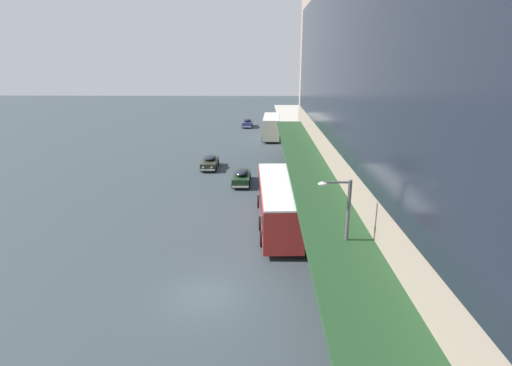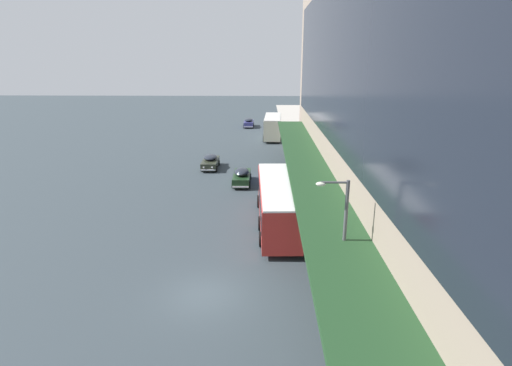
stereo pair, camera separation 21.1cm
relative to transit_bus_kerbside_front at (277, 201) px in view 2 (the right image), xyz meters
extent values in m
plane|color=#343E44|center=(-3.97, -9.27, -1.86)|extent=(240.00, 240.00, 0.00)
cube|color=#B2AA9F|center=(7.03, -9.27, -1.79)|extent=(10.00, 180.00, 0.15)
cube|color=gray|center=(7.03, -9.27, 8.78)|extent=(6.00, 80.00, 21.28)
cube|color=black|center=(3.98, -9.27, 9.84)|extent=(0.10, 73.60, 11.92)
cube|color=#1D3E20|center=(2.43, -9.27, 1.73)|extent=(3.20, 72.00, 0.24)
cube|color=#AD2925|center=(0.00, 0.00, -0.12)|extent=(2.91, 11.23, 2.79)
cube|color=black|center=(0.00, 0.00, 0.22)|extent=(2.92, 10.34, 1.23)
cube|color=silver|center=(0.00, 0.00, 1.33)|extent=(2.81, 11.23, 0.12)
cube|color=black|center=(-0.20, 5.61, 1.03)|extent=(1.26, 0.11, 0.36)
cylinder|color=black|center=(-1.39, 3.74, -1.36)|extent=(0.29, 1.01, 1.00)
cylinder|color=black|center=(1.12, 3.83, -1.36)|extent=(0.29, 1.01, 1.00)
cylinder|color=black|center=(-1.13, -3.50, -1.36)|extent=(0.29, 1.01, 1.00)
cylinder|color=black|center=(1.38, -3.41, -1.36)|extent=(0.29, 1.01, 1.00)
cylinder|color=black|center=(-1.22, -0.88, -1.36)|extent=(0.29, 1.01, 1.00)
cylinder|color=black|center=(1.28, -0.79, -1.36)|extent=(0.29, 1.01, 1.00)
cube|color=beige|center=(0.26, 34.20, -0.04)|extent=(2.82, 9.69, 2.93)
cube|color=black|center=(0.26, 34.20, 0.31)|extent=(2.83, 8.92, 1.29)
cube|color=silver|center=(0.26, 34.20, 1.47)|extent=(2.72, 9.69, 0.12)
cube|color=black|center=(0.44, 39.04, 1.17)|extent=(1.23, 0.11, 0.36)
cylinder|color=black|center=(-0.85, 37.51, -1.36)|extent=(0.29, 1.01, 1.00)
cylinder|color=black|center=(1.61, 37.42, -1.36)|extent=(0.29, 1.01, 1.00)
cylinder|color=black|center=(-1.08, 31.27, -1.36)|extent=(0.29, 1.01, 1.00)
cylinder|color=black|center=(1.38, 31.18, -1.36)|extent=(0.29, 1.01, 1.00)
cube|color=#1B371D|center=(-3.16, 10.24, -1.25)|extent=(1.61, 4.39, 0.79)
ellipsoid|color=#1E232D|center=(-3.16, 10.02, -0.58)|extent=(1.41, 2.42, 0.60)
cube|color=silver|center=(-3.15, 12.49, -1.49)|extent=(1.52, 0.12, 0.14)
cube|color=silver|center=(-3.16, 7.99, -1.49)|extent=(1.52, 0.12, 0.14)
sphere|color=silver|center=(-3.60, 12.46, -1.20)|extent=(0.18, 0.18, 0.18)
sphere|color=silver|center=(-2.71, 12.46, -1.20)|extent=(0.18, 0.18, 0.18)
cylinder|color=black|center=(-3.96, 11.60, -1.54)|extent=(0.14, 0.64, 0.64)
cylinder|color=black|center=(-2.35, 11.60, -1.54)|extent=(0.14, 0.64, 0.64)
cylinder|color=black|center=(-3.96, 8.88, -1.54)|extent=(0.14, 0.64, 0.64)
cylinder|color=black|center=(-2.35, 8.88, -1.54)|extent=(0.14, 0.64, 0.64)
cube|color=navy|center=(-3.88, 45.05, -1.23)|extent=(1.66, 4.47, 0.83)
ellipsoid|color=#1E232D|center=(-3.88, 44.83, -0.55)|extent=(1.46, 2.46, 0.57)
cube|color=silver|center=(-3.88, 47.34, -1.49)|extent=(1.58, 0.12, 0.14)
cube|color=silver|center=(-3.88, 42.77, -1.49)|extent=(1.58, 0.12, 0.14)
sphere|color=silver|center=(-4.34, 47.31, -1.18)|extent=(0.18, 0.18, 0.18)
sphere|color=silver|center=(-3.42, 47.31, -1.18)|extent=(0.18, 0.18, 0.18)
cylinder|color=black|center=(-4.71, 46.44, -1.54)|extent=(0.14, 0.64, 0.64)
cylinder|color=black|center=(-3.05, 46.44, -1.54)|extent=(0.14, 0.64, 0.64)
cylinder|color=black|center=(-4.71, 43.67, -1.54)|extent=(0.14, 0.64, 0.64)
cylinder|color=black|center=(-3.05, 43.67, -1.54)|extent=(0.14, 0.64, 0.64)
cube|color=navy|center=(-0.32, 11.57, -1.23)|extent=(1.92, 4.71, 0.82)
ellipsoid|color=#1E232D|center=(-0.31, 11.34, -0.58)|extent=(1.64, 2.61, 0.55)
cube|color=silver|center=(-0.39, 13.95, -1.49)|extent=(1.68, 0.17, 0.14)
cube|color=silver|center=(-0.24, 9.19, -1.49)|extent=(1.68, 0.17, 0.14)
sphere|color=silver|center=(-0.88, 13.90, -1.18)|extent=(0.18, 0.18, 0.18)
sphere|color=silver|center=(0.09, 13.93, -1.18)|extent=(0.18, 0.18, 0.18)
cylinder|color=black|center=(-1.25, 12.99, -1.54)|extent=(0.16, 0.64, 0.64)
cylinder|color=black|center=(0.52, 13.04, -1.54)|extent=(0.16, 0.64, 0.64)
cylinder|color=black|center=(-1.15, 10.10, -1.54)|extent=(0.16, 0.64, 0.64)
cylinder|color=black|center=(0.61, 10.16, -1.54)|extent=(0.16, 0.64, 0.64)
cube|color=#2A2F22|center=(-7.01, 16.02, -1.27)|extent=(1.71, 4.23, 0.75)
ellipsoid|color=#1E232D|center=(-7.02, 16.23, -0.65)|extent=(1.49, 2.33, 0.53)
cube|color=silver|center=(-6.98, 13.87, -1.49)|extent=(1.57, 0.14, 0.14)
cube|color=silver|center=(-7.04, 18.18, -1.49)|extent=(1.57, 0.14, 0.14)
sphere|color=silver|center=(-6.53, 13.91, -1.22)|extent=(0.18, 0.18, 0.18)
sphere|color=silver|center=(-7.44, 13.89, -1.22)|extent=(0.18, 0.18, 0.18)
cylinder|color=black|center=(-6.17, 14.73, -1.54)|extent=(0.15, 0.64, 0.64)
cylinder|color=black|center=(-7.82, 14.71, -1.54)|extent=(0.15, 0.64, 0.64)
cylinder|color=black|center=(-6.21, 17.34, -1.54)|extent=(0.15, 0.64, 0.64)
cylinder|color=black|center=(-7.86, 17.32, -1.54)|extent=(0.15, 0.64, 0.64)
cylinder|color=#292845|center=(4.01, -0.27, -1.29)|extent=(0.16, 0.16, 0.85)
cylinder|color=#292845|center=(3.94, -0.42, -1.29)|extent=(0.16, 0.16, 0.85)
cube|color=#292845|center=(3.97, -0.35, -0.51)|extent=(0.39, 0.46, 0.70)
cylinder|color=#292845|center=(4.08, -0.11, -0.48)|extent=(0.10, 0.10, 0.63)
cylinder|color=#292845|center=(3.87, -0.58, -0.48)|extent=(0.10, 0.10, 0.63)
sphere|color=tan|center=(3.97, -0.35, -0.05)|extent=(0.22, 0.22, 0.22)
cylinder|color=black|center=(3.97, -0.35, 0.03)|extent=(0.33, 0.33, 0.02)
cylinder|color=black|center=(3.97, -0.35, 0.09)|extent=(0.21, 0.21, 0.12)
cylinder|color=#4C4C51|center=(2.76, -10.35, 1.50)|extent=(0.16, 0.16, 6.43)
cylinder|color=#4C4C51|center=(2.16, -10.35, 4.62)|extent=(1.20, 0.10, 0.10)
ellipsoid|color=silver|center=(1.56, -10.35, 4.54)|extent=(0.44, 0.28, 0.20)
cylinder|color=#B62917|center=(2.39, 5.79, -1.44)|extent=(0.20, 0.20, 0.55)
sphere|color=#B62917|center=(2.39, 5.79, -1.10)|extent=(0.18, 0.18, 0.18)
cylinder|color=#B62917|center=(2.39, 5.94, -1.41)|extent=(0.08, 0.10, 0.08)
cylinder|color=#B62917|center=(2.39, 5.64, -1.41)|extent=(0.08, 0.10, 0.08)
camera|label=1|loc=(-1.12, -27.18, 9.76)|focal=28.00mm
camera|label=2|loc=(-0.91, -27.18, 9.76)|focal=28.00mm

